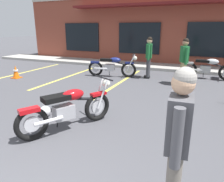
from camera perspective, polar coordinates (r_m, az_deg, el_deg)
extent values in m
plane|color=#47474C|center=(4.78, 1.11, -8.24)|extent=(80.00, 80.00, 0.00)
cube|color=#A8A59E|center=(11.36, 14.99, 6.24)|extent=(22.00, 1.80, 0.14)
cube|color=brown|center=(14.68, 17.84, 15.79)|extent=(18.70, 5.40, 3.98)
cube|color=black|center=(13.90, -8.16, 14.16)|extent=(2.39, 0.06, 1.70)
cube|color=black|center=(12.37, 7.25, 13.91)|extent=(2.39, 0.06, 1.70)
cube|color=black|center=(11.86, 25.26, 12.39)|extent=(2.39, 0.06, 1.70)
cube|color=maroon|center=(11.61, 16.51, 21.77)|extent=(11.22, 0.90, 0.12)
cube|color=#DBCC4C|center=(10.93, -22.01, 4.84)|extent=(0.12, 4.80, 0.01)
cube|color=#DBCC4C|center=(9.38, -11.45, 3.94)|extent=(0.12, 4.80, 0.01)
cube|color=#DBCC4C|center=(8.25, 2.56, 2.55)|extent=(0.12, 4.80, 0.01)
cube|color=#DBCC4C|center=(7.75, 19.54, 0.65)|extent=(0.12, 4.80, 0.01)
torus|color=black|center=(4.17, -20.81, -8.39)|extent=(0.39, 0.61, 0.64)
cylinder|color=#B7B7BC|center=(4.17, -20.81, -8.39)|extent=(0.19, 0.28, 0.29)
torus|color=black|center=(4.73, -4.02, -4.32)|extent=(0.39, 0.61, 0.64)
cylinder|color=#B7B7BC|center=(4.73, -4.02, -4.32)|extent=(0.19, 0.28, 0.29)
cylinder|color=silver|center=(4.75, -3.70, -0.14)|extent=(0.19, 0.31, 0.66)
cylinder|color=silver|center=(4.61, -2.44, -0.65)|extent=(0.19, 0.31, 0.66)
cylinder|color=black|center=(4.64, -2.33, 3.56)|extent=(0.60, 0.34, 0.03)
sphere|color=silver|center=(4.72, -1.52, 2.05)|extent=(0.23, 0.23, 0.17)
cube|color=#B70F14|center=(4.66, -3.69, -0.76)|extent=(0.29, 0.38, 0.06)
cube|color=#9E9EA3|center=(4.34, -12.86, -5.55)|extent=(0.40, 0.47, 0.28)
cylinder|color=silver|center=(4.11, -16.67, -7.76)|extent=(0.32, 0.52, 0.07)
cylinder|color=black|center=(4.34, -10.68, -2.05)|extent=(0.50, 0.86, 0.26)
ellipsoid|color=#B70F14|center=(4.33, -10.51, -0.99)|extent=(0.46, 0.55, 0.22)
cube|color=black|center=(4.18, -14.87, -1.89)|extent=(0.49, 0.59, 0.10)
cube|color=#B70F14|center=(4.06, -21.48, -4.86)|extent=(0.31, 0.39, 0.08)
cylinder|color=black|center=(4.57, -14.43, -8.06)|extent=(0.13, 0.09, 0.29)
torus|color=black|center=(9.57, 20.03, 5.46)|extent=(0.65, 0.15, 0.64)
cylinder|color=#B7B7BC|center=(9.57, 20.03, 5.46)|extent=(0.29, 0.08, 0.29)
cube|color=#9E9EA3|center=(9.50, 23.89, 5.45)|extent=(0.42, 0.27, 0.28)
cylinder|color=silver|center=(9.40, 21.55, 5.36)|extent=(0.55, 0.11, 0.07)
cylinder|color=black|center=(9.45, 25.27, 6.72)|extent=(0.94, 0.13, 0.26)
ellipsoid|color=silver|center=(9.43, 25.45, 7.18)|extent=(0.50, 0.30, 0.22)
cube|color=black|center=(9.46, 23.27, 7.46)|extent=(0.54, 0.32, 0.10)
cube|color=silver|center=(9.53, 20.07, 7.13)|extent=(0.37, 0.19, 0.08)
cylinder|color=black|center=(9.72, 23.40, 4.17)|extent=(0.03, 0.14, 0.29)
torus|color=black|center=(9.23, -4.46, 6.04)|extent=(0.65, 0.23, 0.64)
cylinder|color=#B7B7BC|center=(9.23, -4.46, 6.04)|extent=(0.29, 0.12, 0.29)
torus|color=black|center=(8.94, 4.48, 5.69)|extent=(0.65, 0.23, 0.64)
cylinder|color=#B7B7BC|center=(8.94, 4.48, 5.69)|extent=(0.29, 0.12, 0.29)
cylinder|color=silver|center=(8.97, 5.24, 7.78)|extent=(0.33, 0.11, 0.66)
cylinder|color=silver|center=(8.79, 5.10, 7.60)|extent=(0.33, 0.11, 0.66)
cylinder|color=black|center=(8.82, 5.75, 9.72)|extent=(0.17, 0.65, 0.03)
sphere|color=silver|center=(8.83, 6.24, 8.80)|extent=(0.20, 0.20, 0.17)
cube|color=navy|center=(8.89, 4.78, 7.58)|extent=(0.38, 0.21, 0.06)
cube|color=#9E9EA3|center=(9.06, -0.56, 6.40)|extent=(0.44, 0.32, 0.28)
cylinder|color=silver|center=(9.02, -3.06, 6.08)|extent=(0.55, 0.18, 0.07)
cylinder|color=black|center=(8.98, 0.69, 7.86)|extent=(0.93, 0.25, 0.26)
ellipsoid|color=navy|center=(8.97, 0.82, 8.36)|extent=(0.52, 0.35, 0.22)
cube|color=black|center=(9.04, -1.44, 8.43)|extent=(0.57, 0.38, 0.10)
cube|color=navy|center=(9.19, -4.62, 7.76)|extent=(0.39, 0.23, 0.08)
cylinder|color=black|center=(9.30, -0.74, 5.03)|extent=(0.05, 0.14, 0.29)
cube|color=black|center=(8.90, 9.31, 3.63)|extent=(0.25, 0.14, 0.08)
cube|color=black|center=(9.10, 9.44, 3.90)|extent=(0.25, 0.14, 0.08)
cylinder|color=#38383D|center=(8.82, 9.70, 6.27)|extent=(0.17, 0.17, 0.80)
cylinder|color=#38383D|center=(9.01, 9.82, 6.49)|extent=(0.17, 0.17, 0.80)
cube|color=#1E6633|center=(8.82, 9.97, 10.60)|extent=(0.28, 0.41, 0.56)
cylinder|color=#1E6633|center=(8.58, 9.80, 10.18)|extent=(0.11, 0.11, 0.58)
cylinder|color=#1E6633|center=(9.08, 10.11, 10.50)|extent=(0.11, 0.11, 0.58)
sphere|color=tan|center=(8.79, 10.11, 13.19)|extent=(0.25, 0.25, 0.22)
sphere|color=black|center=(8.79, 10.19, 13.51)|extent=(0.24, 0.24, 0.21)
cube|color=black|center=(8.11, 18.19, 1.74)|extent=(0.26, 0.18, 0.08)
cube|color=black|center=(8.30, 17.81, 2.10)|extent=(0.26, 0.18, 0.08)
cylinder|color=tan|center=(8.03, 18.73, 4.63)|extent=(0.20, 0.20, 0.80)
cylinder|color=tan|center=(8.22, 18.34, 4.92)|extent=(0.20, 0.20, 0.80)
cube|color=#1E6633|center=(8.03, 18.97, 9.39)|extent=(0.35, 0.43, 0.56)
cylinder|color=#1E6633|center=(7.80, 19.46, 8.85)|extent=(0.13, 0.13, 0.58)
cylinder|color=#1E6633|center=(8.27, 18.44, 9.34)|extent=(0.13, 0.13, 0.58)
sphere|color=#A07556|center=(7.99, 19.24, 12.23)|extent=(0.29, 0.29, 0.22)
sphere|color=black|center=(7.99, 19.34, 12.58)|extent=(0.27, 0.27, 0.21)
cylinder|color=slate|center=(2.60, 16.51, -20.64)|extent=(0.16, 0.16, 0.80)
cube|color=#4C4C51|center=(2.18, 17.71, -8.23)|extent=(0.24, 0.39, 0.56)
cylinder|color=#4C4C51|center=(1.98, 17.14, -12.20)|extent=(0.11, 0.11, 0.58)
cylinder|color=#4C4C51|center=(2.43, 18.00, -6.71)|extent=(0.11, 0.11, 0.58)
sphere|color=tan|center=(2.05, 18.68, 1.98)|extent=(0.23, 0.23, 0.22)
sphere|color=gray|center=(2.04, 19.09, 3.31)|extent=(0.22, 0.22, 0.21)
sphere|color=silver|center=(5.24, -17.58, -5.22)|extent=(0.26, 0.26, 0.26)
cube|color=black|center=(5.31, -16.85, -4.91)|extent=(0.18, 0.03, 0.09)
cube|color=orange|center=(9.73, -24.36, 3.31)|extent=(0.34, 0.34, 0.03)
cone|color=orange|center=(9.68, -24.54, 4.83)|extent=(0.26, 0.26, 0.50)
cylinder|color=white|center=(9.67, -24.57, 5.07)|extent=(0.19, 0.19, 0.06)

